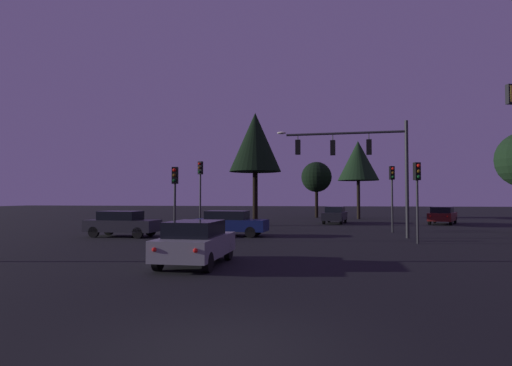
# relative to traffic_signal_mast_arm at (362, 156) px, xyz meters

# --- Properties ---
(ground_plane) EXTENTS (168.00, 168.00, 0.00)m
(ground_plane) POSITION_rel_traffic_signal_mast_arm_xyz_m (-4.34, 5.65, -4.77)
(ground_plane) COLOR black
(ground_plane) RESTS_ON ground
(traffic_signal_mast_arm) EXTENTS (7.65, 0.81, 6.79)m
(traffic_signal_mast_arm) POSITION_rel_traffic_signal_mast_arm_xyz_m (0.00, 0.00, 0.00)
(traffic_signal_mast_arm) COLOR #232326
(traffic_signal_mast_arm) RESTS_ON ground
(traffic_light_corner_left) EXTENTS (0.30, 0.35, 3.97)m
(traffic_light_corner_left) POSITION_rel_traffic_signal_mast_arm_xyz_m (-10.22, -3.62, -1.94)
(traffic_light_corner_left) COLOR #232326
(traffic_light_corner_left) RESTS_ON ground
(traffic_light_corner_right) EXTENTS (0.36, 0.38, 4.85)m
(traffic_light_corner_right) POSITION_rel_traffic_signal_mast_arm_xyz_m (-10.68, 3.08, -1.36)
(traffic_light_corner_right) COLOR #232326
(traffic_light_corner_right) RESTS_ON ground
(traffic_light_median) EXTENTS (0.37, 0.39, 4.10)m
(traffic_light_median) POSITION_rel_traffic_signal_mast_arm_xyz_m (2.35, -3.14, -1.85)
(traffic_light_median) COLOR #232326
(traffic_light_median) RESTS_ON ground
(traffic_light_far_side) EXTENTS (0.36, 0.38, 4.43)m
(traffic_light_far_side) POSITION_rel_traffic_signal_mast_arm_xyz_m (2.37, 3.64, -1.63)
(traffic_light_far_side) COLOR #232326
(traffic_light_far_side) RESTS_ON ground
(car_nearside_lane) EXTENTS (2.00, 4.13, 1.52)m
(car_nearside_lane) POSITION_rel_traffic_signal_mast_arm_xyz_m (-6.88, -11.11, -3.97)
(car_nearside_lane) COLOR gray
(car_nearside_lane) RESTS_ON ground
(car_crossing_left) EXTENTS (4.39, 2.07, 1.52)m
(car_crossing_left) POSITION_rel_traffic_signal_mast_arm_xyz_m (-14.12, -1.64, -3.97)
(car_crossing_left) COLOR #232328
(car_crossing_left) RESTS_ON ground
(car_crossing_right) EXTENTS (4.77, 2.18, 1.52)m
(car_crossing_right) POSITION_rel_traffic_signal_mast_arm_xyz_m (-7.94, -0.27, -3.97)
(car_crossing_right) COLOR #0F1947
(car_crossing_right) RESTS_ON ground
(car_far_lane) EXTENTS (2.54, 4.69, 1.52)m
(car_far_lane) POSITION_rel_traffic_signal_mast_arm_xyz_m (-0.92, 13.12, -3.97)
(car_far_lane) COLOR black
(car_far_lane) RESTS_ON ground
(car_parked_lot) EXTENTS (3.40, 4.46, 1.52)m
(car_parked_lot) POSITION_rel_traffic_signal_mast_arm_xyz_m (8.36, 13.24, -3.97)
(car_parked_lot) COLOR #4C0F0F
(car_parked_lot) RESTS_ON ground
(tree_left_far) EXTENTS (4.42, 4.42, 8.53)m
(tree_left_far) POSITION_rel_traffic_signal_mast_arm_xyz_m (2.03, 21.17, 1.57)
(tree_left_far) COLOR black
(tree_left_far) RESTS_ON ground
(tree_center_horizon) EXTENTS (3.53, 3.53, 6.51)m
(tree_center_horizon) POSITION_rel_traffic_signal_mast_arm_xyz_m (-2.46, 23.80, -0.05)
(tree_center_horizon) COLOR black
(tree_center_horizon) RESTS_ON ground
(tree_right_cluster) EXTENTS (4.32, 4.32, 9.45)m
(tree_right_cluster) POSITION_rel_traffic_signal_mast_arm_xyz_m (-7.65, 9.14, 2.16)
(tree_right_cluster) COLOR black
(tree_right_cluster) RESTS_ON ground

